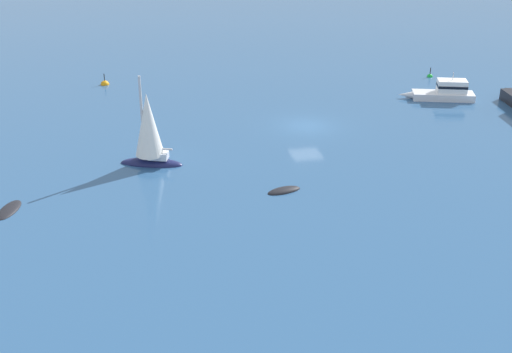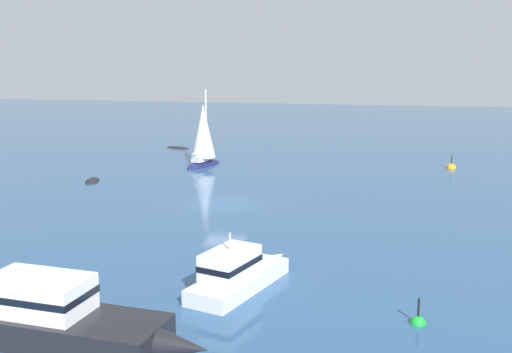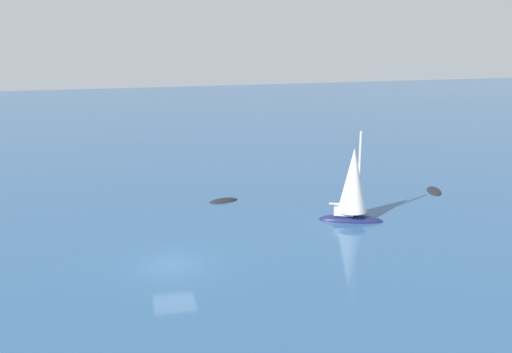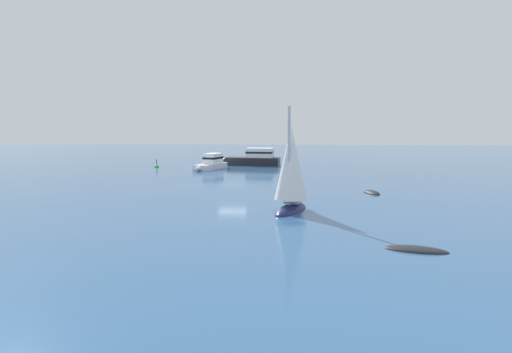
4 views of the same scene
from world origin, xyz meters
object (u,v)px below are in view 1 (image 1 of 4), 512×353
Objects in this scene: mooring_buoy at (430,77)px; dinghy at (9,210)px; dinghy_1 at (284,191)px; channel_buoy at (105,85)px; motor_cruiser at (445,92)px; sloop at (149,134)px.

dinghy is at bearing -60.01° from mooring_buoy.
mooring_buoy is (-22.91, 20.95, 0.01)m from dinghy_1.
channel_buoy is (-26.86, -11.33, 0.01)m from dinghy_1.
dinghy_1 is at bearing 22.87° from channel_buoy.
channel_buoy is at bearing -96.97° from mooring_buoy.
channel_buoy is (-11.06, -30.39, -0.72)m from motor_cruiser.
channel_buoy is at bearing -81.24° from dinghy_1.
channel_buoy reaches higher than mooring_buoy.
sloop is 2.76× the size of dinghy_1.
mooring_buoy reaches higher than dinghy.
mooring_buoy is (-22.07, 38.24, 0.01)m from dinghy.
sloop is 4.61× the size of channel_buoy.
dinghy_1 is (15.80, -19.05, -0.73)m from motor_cruiser.
dinghy is at bearing 39.58° from motor_cruiser.
sloop is at bearing -60.26° from mooring_buoy.
sloop reaches higher than dinghy.
dinghy is at bearing -16.92° from dinghy_1.
sloop is 28.93m from motor_cruiser.
dinghy is 1.95× the size of channel_buoy.
dinghy is 1.17× the size of dinghy_1.
mooring_buoy is at bearing 137.22° from dinghy.
dinghy_1 is (0.85, 17.29, 0.00)m from dinghy.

